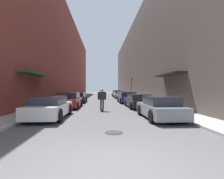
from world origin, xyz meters
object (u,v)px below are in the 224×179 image
parked_car_right_2 (127,98)px  parked_car_left_0 (50,107)px  parked_car_right_3 (123,96)px  parked_car_right_0 (160,108)px  skateboarder (102,97)px  parked_car_left_2 (78,98)px  parked_car_right_4 (119,95)px  traffic_light (131,85)px  parked_car_left_1 (69,100)px  parked_car_right_1 (138,101)px  manhole_cover (114,132)px  parked_car_right_5 (116,93)px

parked_car_right_2 → parked_car_left_0: bearing=-119.4°
parked_car_right_3 → parked_car_right_0: bearing=-89.9°
skateboarder → parked_car_left_2: bearing=109.3°
parked_car_right_4 → traffic_light: traffic_light is taller
parked_car_right_3 → traffic_light: size_ratio=1.25×
parked_car_right_2 → parked_car_right_3: parked_car_right_2 is taller
parked_car_left_1 → parked_car_right_0: size_ratio=1.07×
parked_car_right_2 → skateboarder: bearing=-111.8°
parked_car_right_4 → parked_car_right_2: bearing=-90.6°
parked_car_right_0 → parked_car_right_2: bearing=91.1°
parked_car_left_1 → skateboarder: bearing=-40.9°
parked_car_right_1 → skateboarder: (-3.27, -2.14, 0.45)m
parked_car_left_0 → traffic_light: 23.35m
parked_car_left_1 → manhole_cover: (3.37, -9.15, -0.66)m
parked_car_left_2 → parked_car_left_0: bearing=-90.3°
parked_car_left_2 → parked_car_right_1: 8.77m
parked_car_right_0 → parked_car_right_5: bearing=90.1°
parked_car_right_2 → traffic_light: (2.42, 10.95, 1.71)m
parked_car_right_4 → parked_car_right_0: bearing=-89.8°
parked_car_right_1 → manhole_cover: parked_car_right_1 is taller
parked_car_right_0 → parked_car_right_4: bearing=90.2°
parked_car_right_1 → parked_car_right_4: bearing=90.3°
parked_car_left_0 → parked_car_right_4: size_ratio=0.96×
parked_car_right_2 → skateboarder: size_ratio=2.66×
parked_car_right_4 → parked_car_right_5: parked_car_right_5 is taller
parked_car_left_0 → parked_car_right_3: (6.25, 16.57, 0.00)m
parked_car_left_2 → parked_car_right_4: size_ratio=0.97×
traffic_light → parked_car_right_0: bearing=-95.7°
parked_car_right_0 → traffic_light: bearing=84.3°
parked_car_right_5 → skateboarder: (-3.23, -24.63, 0.38)m
parked_car_left_2 → parked_car_right_1: size_ratio=0.98×
parked_car_left_2 → manhole_cover: (3.37, -14.97, -0.61)m
parked_car_right_5 → skateboarder: skateboarder is taller
parked_car_right_0 → parked_car_right_3: size_ratio=0.95×
parked_car_left_1 → skateboarder: skateboarder is taller
parked_car_left_1 → parked_car_right_1: 6.21m
parked_car_right_0 → parked_car_right_2: (-0.21, 11.26, 0.02)m
parked_car_right_5 → parked_car_left_2: bearing=-110.7°
parked_car_left_1 → parked_car_right_4: (6.11, 16.25, -0.02)m
parked_car_right_1 → traffic_light: (2.22, 16.46, 1.75)m
parked_car_right_3 → parked_car_right_5: bearing=90.1°
parked_car_right_4 → parked_car_right_5: 5.85m
parked_car_left_0 → parked_car_left_1: parked_car_left_1 is taller
manhole_cover → parked_car_left_2: bearing=102.7°
parked_car_right_5 → parked_car_right_3: bearing=-89.9°
parked_car_right_3 → manhole_cover: 20.30m
parked_car_left_1 → parked_car_left_0: bearing=-90.7°
parked_car_right_3 → parked_car_right_4: bearing=90.7°
parked_car_left_2 → parked_car_right_5: bearing=69.3°
parked_car_right_1 → parked_car_right_4: (-0.08, 16.64, 0.04)m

